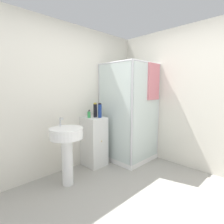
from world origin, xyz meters
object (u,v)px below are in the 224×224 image
Objects in this scene: soap_dispenser at (89,115)px; shampoo_bottle_tall_black at (95,110)px; sink at (67,143)px; shampoo_bottle_blue at (100,111)px.

soap_dispenser is 0.54× the size of shampoo_bottle_tall_black.
shampoo_bottle_blue is (0.76, 0.15, 0.40)m from sink.
sink is at bearing -156.38° from soap_dispenser.
shampoo_bottle_blue is at bearing -38.16° from soap_dispenser.
sink is 6.94× the size of soap_dispenser.
shampoo_bottle_tall_black reaches higher than sink.
soap_dispenser is at bearing 141.84° from shampoo_bottle_blue.
shampoo_bottle_blue reaches higher than sink.
soap_dispenser is (0.61, 0.27, 0.33)m from sink.
shampoo_bottle_tall_black is (0.74, 0.25, 0.40)m from sink.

